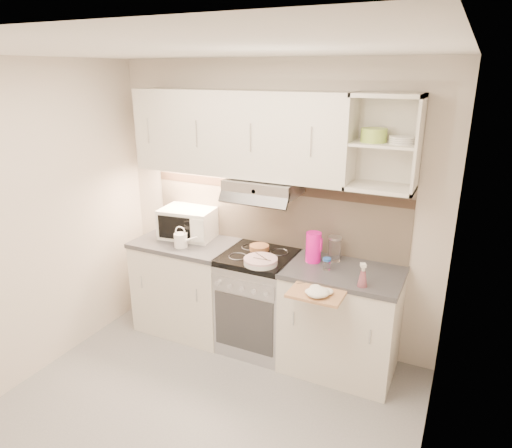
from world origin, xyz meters
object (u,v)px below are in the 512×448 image
(electric_range, at_px, (259,301))
(plate_stack, at_px, (261,261))
(spray_bottle, at_px, (363,277))
(microwave, at_px, (188,223))
(cutting_board, at_px, (318,291))
(glass_jar, at_px, (334,249))
(pink_pitcher, at_px, (314,247))
(watering_can, at_px, (181,240))

(electric_range, distance_m, plate_stack, 0.52)
(spray_bottle, bearing_deg, plate_stack, 153.44)
(microwave, distance_m, cutting_board, 1.54)
(electric_range, xyz_separation_m, glass_jar, (0.62, 0.15, 0.55))
(plate_stack, bearing_deg, spray_bottle, -2.73)
(pink_pitcher, bearing_deg, electric_range, -173.33)
(glass_jar, bearing_deg, pink_pitcher, -148.47)
(electric_range, distance_m, microwave, 0.99)
(glass_jar, xyz_separation_m, spray_bottle, (0.32, -0.37, -0.03))
(spray_bottle, bearing_deg, microwave, 145.19)
(microwave, height_order, cutting_board, microwave)
(pink_pitcher, distance_m, spray_bottle, 0.55)
(plate_stack, distance_m, pink_pitcher, 0.45)
(electric_range, height_order, plate_stack, plate_stack)
(cutting_board, bearing_deg, watering_can, 169.93)
(watering_can, height_order, pink_pitcher, pink_pitcher)
(electric_range, bearing_deg, cutting_board, -30.15)
(microwave, distance_m, pink_pitcher, 1.26)
(spray_bottle, height_order, cutting_board, spray_bottle)
(spray_bottle, bearing_deg, pink_pitcher, 125.58)
(pink_pitcher, bearing_deg, watering_can, -170.79)
(watering_can, xyz_separation_m, spray_bottle, (1.64, -0.08, 0.01))
(watering_can, relative_size, pink_pitcher, 0.92)
(plate_stack, xyz_separation_m, glass_jar, (0.52, 0.33, 0.08))
(plate_stack, height_order, glass_jar, glass_jar)
(plate_stack, height_order, spray_bottle, spray_bottle)
(electric_range, height_order, cutting_board, electric_range)
(electric_range, bearing_deg, spray_bottle, -13.13)
(glass_jar, bearing_deg, watering_can, -167.37)
(cutting_board, bearing_deg, electric_range, 149.95)
(pink_pitcher, distance_m, cutting_board, 0.51)
(electric_range, bearing_deg, watering_can, -168.46)
(pink_pitcher, xyz_separation_m, cutting_board, (0.19, -0.45, -0.16))
(watering_can, height_order, cutting_board, watering_can)
(electric_range, distance_m, cutting_board, 0.87)
(microwave, relative_size, glass_jar, 2.53)
(microwave, relative_size, cutting_board, 1.35)
(cutting_board, bearing_deg, microwave, 161.05)
(pink_pitcher, xyz_separation_m, spray_bottle, (0.47, -0.28, -0.05))
(electric_range, distance_m, spray_bottle, 1.10)
(electric_range, xyz_separation_m, pink_pitcher, (0.47, 0.06, 0.58))
(electric_range, bearing_deg, pink_pitcher, 7.31)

